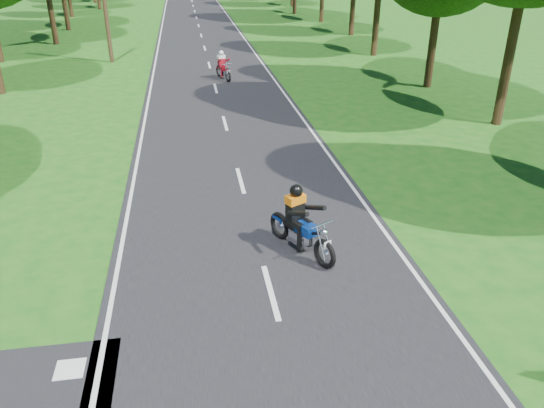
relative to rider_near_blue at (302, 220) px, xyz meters
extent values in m
plane|color=#165413|center=(-0.97, -3.51, -0.86)|extent=(160.00, 160.00, 0.00)
cube|color=black|center=(-0.97, 46.49, -0.85)|extent=(7.00, 140.00, 0.02)
cube|color=silver|center=(-0.97, -1.51, -0.84)|extent=(0.12, 2.00, 0.01)
cube|color=silver|center=(-0.97, 4.49, -0.84)|extent=(0.12, 2.00, 0.01)
cube|color=silver|center=(-0.97, 10.49, -0.84)|extent=(0.12, 2.00, 0.01)
cube|color=silver|center=(-0.97, 16.49, -0.84)|extent=(0.12, 2.00, 0.01)
cube|color=silver|center=(-0.97, 22.49, -0.84)|extent=(0.12, 2.00, 0.01)
cube|color=silver|center=(-0.97, 28.49, -0.84)|extent=(0.12, 2.00, 0.01)
cube|color=silver|center=(-0.97, 34.49, -0.84)|extent=(0.12, 2.00, 0.01)
cube|color=silver|center=(-0.97, 40.49, -0.84)|extent=(0.12, 2.00, 0.01)
cube|color=silver|center=(-0.97, 46.49, -0.84)|extent=(0.12, 2.00, 0.01)
cube|color=silver|center=(-0.97, 52.49, -0.84)|extent=(0.12, 2.00, 0.01)
cube|color=silver|center=(-0.97, 58.49, -0.84)|extent=(0.12, 2.00, 0.01)
cube|color=silver|center=(-0.97, 64.49, -0.84)|extent=(0.12, 2.00, 0.01)
cube|color=silver|center=(-4.27, 46.49, -0.84)|extent=(0.10, 140.00, 0.01)
cube|color=silver|center=(2.33, 46.49, -0.84)|extent=(0.10, 140.00, 0.01)
cube|color=silver|center=(-4.77, -3.21, -0.84)|extent=(0.50, 0.50, 0.01)
cylinder|color=black|center=(-11.80, 32.08, 1.30)|extent=(0.40, 0.40, 4.32)
cylinder|color=black|center=(-12.23, 39.58, 1.34)|extent=(0.40, 0.40, 4.40)
cylinder|color=black|center=(-13.58, 49.26, 0.74)|extent=(0.40, 0.40, 3.20)
cylinder|color=black|center=(10.09, 8.69, 1.42)|extent=(0.40, 0.40, 4.56)
cylinder|color=black|center=(9.95, 15.18, 0.89)|extent=(0.40, 0.40, 3.49)
cylinder|color=black|center=(10.09, 24.06, 0.99)|extent=(0.40, 0.40, 3.69)
cylinder|color=black|center=(11.20, 32.90, 1.01)|extent=(0.40, 0.40, 3.74)
camera|label=1|loc=(-2.43, -10.67, 5.77)|focal=35.00mm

